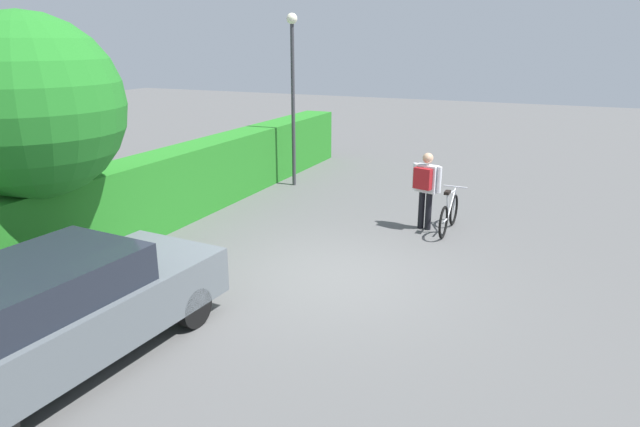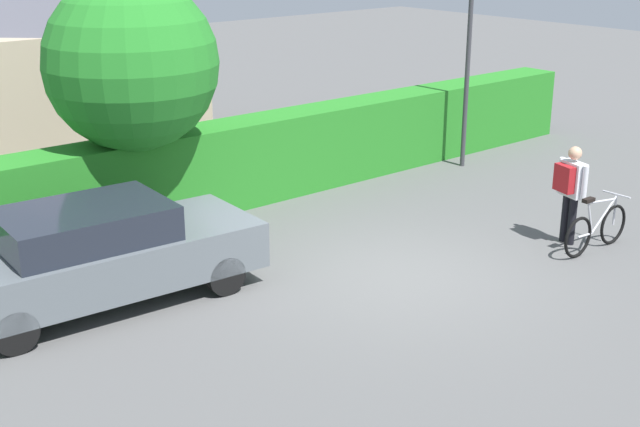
# 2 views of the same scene
# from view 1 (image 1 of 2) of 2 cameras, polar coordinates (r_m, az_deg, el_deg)

# --- Properties ---
(ground_plane) EXTENTS (60.00, 60.00, 0.00)m
(ground_plane) POSITION_cam_1_polar(r_m,az_deg,el_deg) (9.44, 1.32, -6.53)
(ground_plane) COLOR #545454
(hedge_row) EXTENTS (18.45, 0.90, 1.56)m
(hedge_row) POSITION_cam_1_polar(r_m,az_deg,el_deg) (11.50, -19.27, 1.02)
(hedge_row) COLOR #257B23
(hedge_row) RESTS_ON ground
(parked_car_near) EXTENTS (4.45, 1.98, 1.43)m
(parked_car_near) POSITION_cam_1_polar(r_m,az_deg,el_deg) (7.39, -25.50, -9.10)
(parked_car_near) COLOR slate
(parked_car_near) RESTS_ON ground
(bicycle) EXTENTS (1.63, 0.50, 0.95)m
(bicycle) POSITION_cam_1_polar(r_m,az_deg,el_deg) (11.82, 13.13, -0.06)
(bicycle) COLOR black
(bicycle) RESTS_ON ground
(person_rider) EXTENTS (0.44, 0.64, 1.63)m
(person_rider) POSITION_cam_1_polar(r_m,az_deg,el_deg) (11.70, 10.83, 3.03)
(person_rider) COLOR black
(person_rider) RESTS_ON ground
(street_lamp) EXTENTS (0.28, 0.28, 4.50)m
(street_lamp) POSITION_cam_1_polar(r_m,az_deg,el_deg) (14.95, -2.83, 13.75)
(street_lamp) COLOR #38383D
(street_lamp) RESTS_ON ground
(tree_kerbside) EXTENTS (2.84, 2.84, 4.28)m
(tree_kerbside) POSITION_cam_1_polar(r_m,az_deg,el_deg) (9.69, -27.68, 9.66)
(tree_kerbside) COLOR brown
(tree_kerbside) RESTS_ON ground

